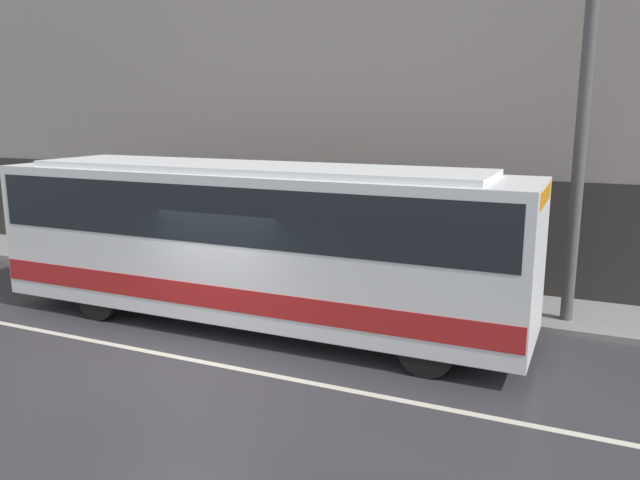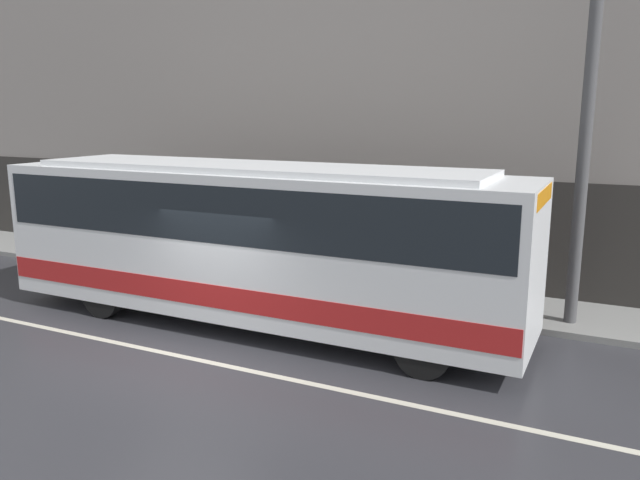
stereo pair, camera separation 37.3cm
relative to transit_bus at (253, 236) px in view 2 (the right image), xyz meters
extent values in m
plane|color=#333338|center=(-0.06, -2.14, -1.86)|extent=(60.00, 60.00, 0.00)
cube|color=gray|center=(-0.06, 3.03, -1.80)|extent=(60.00, 2.34, 0.13)
cube|color=gray|center=(-0.06, 4.35, 4.67)|extent=(60.00, 0.30, 13.07)
cube|color=#2D2B28|center=(-0.06, 4.19, -0.46)|extent=(60.00, 0.06, 2.80)
cube|color=beige|center=(-0.06, -2.14, -1.86)|extent=(54.00, 0.14, 0.01)
cube|color=white|center=(-0.01, 0.00, -0.10)|extent=(11.08, 2.47, 2.84)
cube|color=#B21E1E|center=(-0.01, 0.00, -0.96)|extent=(11.03, 2.50, 0.45)
cube|color=black|center=(-0.01, 0.00, 0.60)|extent=(10.75, 2.49, 1.08)
cube|color=orange|center=(5.48, 0.00, 1.13)|extent=(0.12, 1.86, 0.28)
cube|color=white|center=(-0.01, 0.00, 1.38)|extent=(9.42, 2.10, 0.12)
cylinder|color=black|center=(3.93, -1.08, -1.38)|extent=(0.97, 0.28, 0.97)
cylinder|color=black|center=(3.93, 1.08, -1.38)|extent=(0.97, 0.28, 0.97)
cylinder|color=black|center=(-3.15, -1.08, -1.38)|extent=(0.97, 0.28, 0.97)
cylinder|color=black|center=(-3.15, 1.08, -1.38)|extent=(0.97, 0.28, 0.97)
cylinder|color=#4C4C4F|center=(5.92, 2.57, 2.54)|extent=(0.24, 0.24, 8.53)
camera|label=1|loc=(6.32, -10.70, 2.48)|focal=35.00mm
camera|label=2|loc=(6.65, -10.54, 2.48)|focal=35.00mm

